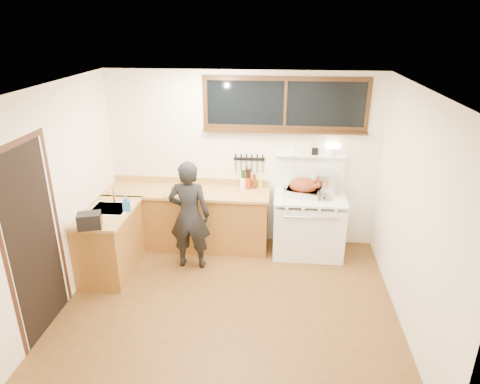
# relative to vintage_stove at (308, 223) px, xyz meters

# --- Properties ---
(ground_plane) EXTENTS (4.00, 3.50, 0.02)m
(ground_plane) POSITION_rel_vintage_stove_xyz_m (-1.00, -1.41, -0.48)
(ground_plane) COLOR #553516
(room_shell) EXTENTS (4.10, 3.60, 2.65)m
(room_shell) POSITION_rel_vintage_stove_xyz_m (-1.00, -1.41, 1.18)
(room_shell) COLOR white
(room_shell) RESTS_ON ground
(counter_back) EXTENTS (2.44, 0.64, 1.00)m
(counter_back) POSITION_rel_vintage_stove_xyz_m (-1.80, 0.04, -0.01)
(counter_back) COLOR brown
(counter_back) RESTS_ON ground
(counter_left) EXTENTS (0.64, 1.09, 0.90)m
(counter_left) POSITION_rel_vintage_stove_xyz_m (-2.70, -0.79, -0.02)
(counter_left) COLOR brown
(counter_left) RESTS_ON ground
(sink_unit) EXTENTS (0.50, 0.45, 0.37)m
(sink_unit) POSITION_rel_vintage_stove_xyz_m (-2.68, -0.71, 0.38)
(sink_unit) COLOR white
(sink_unit) RESTS_ON counter_left
(vintage_stove) EXTENTS (1.02, 0.74, 1.60)m
(vintage_stove) POSITION_rel_vintage_stove_xyz_m (0.00, 0.00, 0.00)
(vintage_stove) COLOR white
(vintage_stove) RESTS_ON ground
(back_window) EXTENTS (2.32, 0.13, 0.77)m
(back_window) POSITION_rel_vintage_stove_xyz_m (-0.40, 0.31, 1.60)
(back_window) COLOR black
(back_window) RESTS_ON room_shell
(left_doorway) EXTENTS (0.02, 1.04, 2.17)m
(left_doorway) POSITION_rel_vintage_stove_xyz_m (-2.99, -1.96, 0.62)
(left_doorway) COLOR black
(left_doorway) RESTS_ON ground
(knife_strip) EXTENTS (0.46, 0.03, 0.28)m
(knife_strip) POSITION_rel_vintage_stove_xyz_m (-0.90, 0.32, 0.84)
(knife_strip) COLOR black
(knife_strip) RESTS_ON room_shell
(man) EXTENTS (0.57, 0.37, 1.55)m
(man) POSITION_rel_vintage_stove_xyz_m (-1.64, -0.55, 0.31)
(man) COLOR black
(man) RESTS_ON ground
(soap_bottle) EXTENTS (0.12, 0.12, 0.21)m
(soap_bottle) POSITION_rel_vintage_stove_xyz_m (-2.43, -0.74, 0.54)
(soap_bottle) COLOR #2063A2
(soap_bottle) RESTS_ON counter_left
(toaster) EXTENTS (0.32, 0.27, 0.19)m
(toaster) POSITION_rel_vintage_stove_xyz_m (-2.70, -1.27, 0.53)
(toaster) COLOR black
(toaster) RESTS_ON counter_left
(cutting_board) EXTENTS (0.42, 0.32, 0.14)m
(cutting_board) POSITION_rel_vintage_stove_xyz_m (-1.87, -0.11, 0.49)
(cutting_board) COLOR #BA8A49
(cutting_board) RESTS_ON counter_back
(roast_turkey) EXTENTS (0.57, 0.48, 0.26)m
(roast_turkey) POSITION_rel_vintage_stove_xyz_m (-0.10, 0.03, 0.54)
(roast_turkey) COLOR silver
(roast_turkey) RESTS_ON vintage_stove
(stockpot) EXTENTS (0.42, 0.42, 0.31)m
(stockpot) POSITION_rel_vintage_stove_xyz_m (0.23, 0.11, 0.59)
(stockpot) COLOR silver
(stockpot) RESTS_ON vintage_stove
(saucepan) EXTENTS (0.20, 0.30, 0.12)m
(saucepan) POSITION_rel_vintage_stove_xyz_m (0.07, 0.11, 0.49)
(saucepan) COLOR silver
(saucepan) RESTS_ON vintage_stove
(pot_lid) EXTENTS (0.28, 0.28, 0.04)m
(pot_lid) POSITION_rel_vintage_stove_xyz_m (0.19, -0.12, 0.44)
(pot_lid) COLOR silver
(pot_lid) RESTS_ON vintage_stove
(coffee_tin) EXTENTS (0.13, 0.11, 0.17)m
(coffee_tin) POSITION_rel_vintage_stove_xyz_m (-0.92, 0.20, 0.52)
(coffee_tin) COLOR maroon
(coffee_tin) RESTS_ON counter_back
(pitcher) EXTENTS (0.10, 0.10, 0.17)m
(pitcher) POSITION_rel_vintage_stove_xyz_m (-0.98, 0.18, 0.51)
(pitcher) COLOR white
(pitcher) RESTS_ON counter_back
(bottle_cluster) EXTENTS (0.32, 0.07, 0.30)m
(bottle_cluster) POSITION_rel_vintage_stove_xyz_m (-0.88, 0.22, 0.56)
(bottle_cluster) COLOR black
(bottle_cluster) RESTS_ON counter_back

